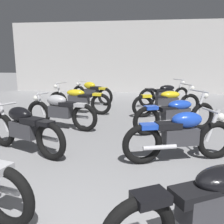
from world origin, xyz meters
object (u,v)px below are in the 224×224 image
Objects in this scene: motorcycle_left_row_1 at (24,128)px; motorcycle_left_row_2 at (60,111)px; motorcycle_left_row_3 at (78,99)px; motorcycle_right_row_4 at (165,94)px; motorcycle_right_row_2 at (176,114)px; motorcycle_right_row_3 at (167,101)px; motorcycle_left_row_4 at (91,92)px; motorcycle_right_row_1 at (181,135)px; motorcycle_right_row_0 at (216,201)px.

motorcycle_left_row_1 is 1.64m from motorcycle_left_row_2.
motorcycle_left_row_3 is 3.33m from motorcycle_right_row_4.
motorcycle_right_row_2 and motorcycle_right_row_3 have the same top height.
motorcycle_right_row_4 reaches higher than motorcycle_left_row_1.
motorcycle_right_row_2 reaches higher than motorcycle_left_row_1.
motorcycle_right_row_2 reaches higher than motorcycle_left_row_4.
motorcycle_left_row_2 is 3.61m from motorcycle_left_row_4.
motorcycle_left_row_3 reaches higher than motorcycle_left_row_1.
motorcycle_right_row_1 is 3.44m from motorcycle_right_row_3.
motorcycle_right_row_1 is (2.77, -0.03, 0.00)m from motorcycle_left_row_1.
motorcycle_right_row_1 is (2.72, -3.51, 0.01)m from motorcycle_left_row_3.
motorcycle_right_row_0 is 1.02× the size of motorcycle_right_row_1.
motorcycle_right_row_3 is (0.02, 5.40, 0.00)m from motorcycle_right_row_0.
motorcycle_left_row_4 is 0.93× the size of motorcycle_right_row_0.
motorcycle_left_row_4 is 0.93× the size of motorcycle_right_row_4.
motorcycle_left_row_2 is at bearing 126.75° from motorcycle_right_row_0.
motorcycle_left_row_2 is at bearing -146.76° from motorcycle_right_row_3.
motorcycle_right_row_4 is (2.80, -0.02, -0.01)m from motorcycle_left_row_4.
motorcycle_left_row_2 is at bearing 148.04° from motorcycle_right_row_1.
motorcycle_left_row_3 is at bearing 116.74° from motorcycle_right_row_0.
motorcycle_left_row_2 is 4.54m from motorcycle_right_row_4.
motorcycle_right_row_0 reaches higher than motorcycle_left_row_2.
motorcycle_right_row_4 is (-0.01, 3.52, 0.00)m from motorcycle_right_row_2.
motorcycle_left_row_4 is at bearing 146.16° from motorcycle_right_row_3.
motorcycle_left_row_4 is (0.04, 1.76, 0.01)m from motorcycle_left_row_3.
motorcycle_left_row_4 is 3.29m from motorcycle_right_row_3.
motorcycle_right_row_0 reaches higher than motorcycle_left_row_4.
motorcycle_left_row_3 reaches higher than motorcycle_left_row_4.
motorcycle_left_row_3 and motorcycle_right_row_0 have the same top height.
motorcycle_left_row_3 is 1.03× the size of motorcycle_right_row_3.
motorcycle_right_row_2 is at bearing 85.87° from motorcycle_right_row_1.
motorcycle_right_row_3 is at bearing 50.42° from motorcycle_left_row_1.
motorcycle_right_row_3 is 1.08× the size of motorcycle_right_row_4.
motorcycle_left_row_2 is at bearing -88.35° from motorcycle_left_row_3.
motorcycle_right_row_2 is at bearing -32.11° from motorcycle_left_row_3.
motorcycle_left_row_4 is at bearing 179.58° from motorcycle_right_row_4.
motorcycle_left_row_1 is 0.86× the size of motorcycle_left_row_3.
motorcycle_left_row_3 is at bearing 147.89° from motorcycle_right_row_2.
motorcycle_right_row_3 is (2.73, -1.83, -0.01)m from motorcycle_left_row_4.
motorcycle_right_row_3 is (0.05, 3.44, -0.01)m from motorcycle_right_row_1.
motorcycle_right_row_4 is (0.08, 7.21, 0.00)m from motorcycle_right_row_0.
motorcycle_left_row_3 is at bearing 89.15° from motorcycle_left_row_1.
motorcycle_left_row_2 is 0.93× the size of motorcycle_right_row_3.
motorcycle_right_row_0 and motorcycle_right_row_4 have the same top height.
motorcycle_left_row_3 is 1.76m from motorcycle_left_row_4.
motorcycle_right_row_0 is 0.98× the size of motorcycle_right_row_2.
motorcycle_left_row_4 is (0.09, 5.25, 0.00)m from motorcycle_left_row_1.
motorcycle_right_row_2 is at bearing 1.41° from motorcycle_left_row_2.
motorcycle_right_row_3 is (-0.07, 1.71, 0.00)m from motorcycle_right_row_2.
motorcycle_left_row_3 reaches higher than motorcycle_right_row_1.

